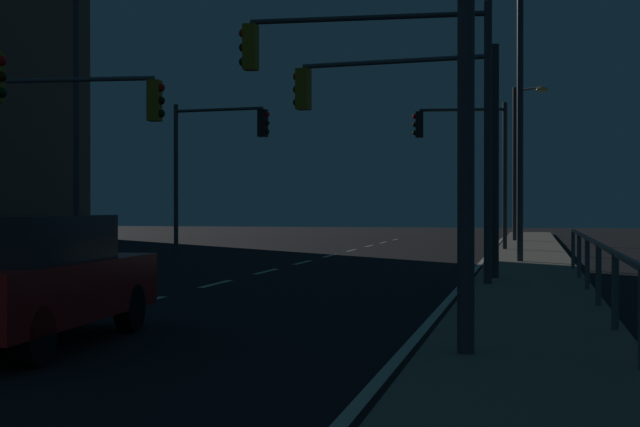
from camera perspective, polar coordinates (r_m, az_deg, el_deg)
name	(u,v)px	position (r m, az deg, el deg)	size (l,w,h in m)	color
ground_plane	(223,282)	(21.17, -5.81, -4.12)	(112.00, 112.00, 0.00)	black
sidewalk_right	(530,284)	(20.10, 12.50, -4.17)	(2.36, 77.00, 0.14)	gray
lane_markings_center	(266,271)	(24.51, -3.24, -3.49)	(0.14, 50.00, 0.01)	silver
lane_edge_line	(474,271)	(25.13, 9.23, -3.40)	(0.14, 53.00, 0.01)	silver
car	(22,278)	(11.91, -17.44, -3.71)	(2.08, 4.50, 1.57)	#B71414
traffic_light_overhead_east	(400,114)	(21.36, 4.81, 5.95)	(4.73, 0.91, 5.03)	#2D3033
traffic_light_far_right	(216,148)	(33.86, -6.27, 3.94)	(3.69, 0.68, 5.35)	#38383D
traffic_light_mid_left	(465,147)	(35.04, 8.67, 3.98)	(3.40, 0.58, 5.31)	#2D3033
traffic_light_mid_right	(70,129)	(23.23, -14.75, 4.89)	(4.32, 0.56, 4.91)	#2D3033
traffic_light_near_right	(377,84)	(19.57, 3.44, 7.75)	(5.22, 0.39, 5.64)	#38383D
street_lamp_mid_block	(522,99)	(27.17, 11.99, 6.73)	(0.60, 1.87, 7.57)	#38383D
street_lamp_far_end	(69,102)	(28.39, -14.78, 6.49)	(0.89, 1.57, 7.91)	#38383D
street_lamp_corner	(520,148)	(44.07, 11.89, 3.88)	(1.59, 1.37, 6.96)	#2D3033
barrier_fence	(615,271)	(12.42, 17.28, -3.29)	(0.09, 23.72, 0.98)	#59595E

